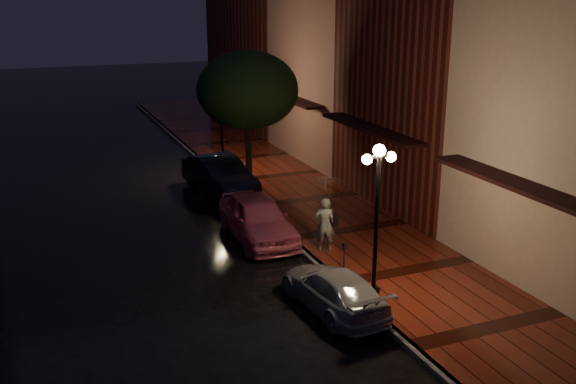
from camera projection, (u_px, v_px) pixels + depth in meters
name	position (u px, v px, depth m)	size (l,w,h in m)	color
ground	(291.00, 242.00, 21.80)	(120.00, 120.00, 0.00)	black
sidewalk	(349.00, 231.00, 22.60)	(4.50, 60.00, 0.15)	#41130B
curb	(291.00, 240.00, 21.78)	(0.25, 60.00, 0.15)	#595451
storefront_mid	(440.00, 65.00, 24.48)	(5.00, 8.00, 11.00)	#511914
storefront_far	(343.00, 69.00, 31.84)	(5.00, 8.00, 9.00)	#8C5951
storefront_extra	(271.00, 44.00, 40.51)	(5.00, 12.00, 10.00)	#511914
streetlamp_near	(377.00, 214.00, 16.74)	(0.96, 0.36, 4.31)	black
streetlamp_far	(222.00, 120.00, 29.10)	(0.96, 0.36, 4.31)	black
street_tree	(248.00, 92.00, 26.05)	(4.16, 4.16, 5.80)	black
pink_car	(258.00, 218.00, 21.85)	(1.82, 4.53, 1.54)	#CC546F
navy_car	(220.00, 176.00, 26.90)	(1.66, 4.75, 1.57)	black
silver_car	(334.00, 290.00, 17.06)	(1.58, 3.89, 1.13)	#97979E
woman_with_umbrella	(326.00, 202.00, 20.23)	(1.04, 1.06, 2.50)	white
parking_meter	(344.00, 258.00, 18.39)	(0.12, 0.10, 1.16)	black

